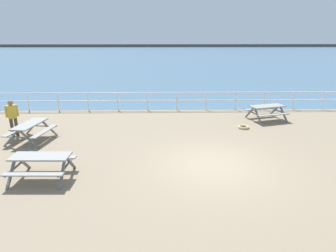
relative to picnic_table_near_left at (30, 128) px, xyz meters
name	(u,v)px	position (x,y,z in m)	size (l,w,h in m)	color
ground_plane	(212,167)	(7.41, -2.57, -0.68)	(30.00, 24.00, 0.20)	gray
sea_band	(170,56)	(7.41, 50.18, -0.58)	(142.00, 90.00, 0.01)	#476B84
distant_shoreline	(166,47)	(7.41, 93.18, -0.58)	(142.00, 6.00, 1.80)	#4C4C47
seaward_railing	(192,98)	(7.41, 5.18, 0.16)	(23.07, 0.07, 1.08)	white
picnic_table_near_left	(30,128)	(0.00, 0.00, 0.00)	(1.78, 2.01, 0.80)	gray
picnic_table_near_right	(267,109)	(11.20, 2.95, 0.00)	(2.14, 1.94, 0.80)	gray
picnic_table_mid_centre	(41,161)	(1.81, -3.47, 0.00)	(1.83, 1.58, 0.80)	gray
visitor	(12,116)	(-0.97, 0.58, 0.36)	(0.48, 0.35, 1.66)	#4C4233
rope_coil	(244,127)	(9.62, 1.53, -0.53)	(0.55, 0.55, 0.11)	tan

